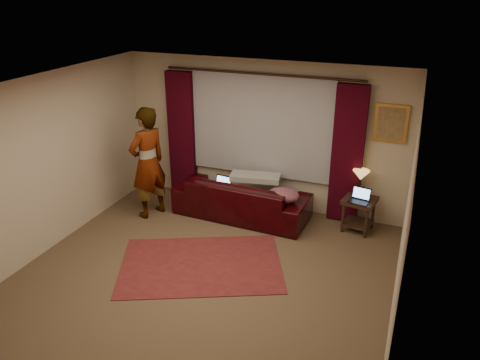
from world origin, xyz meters
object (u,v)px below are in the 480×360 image
tiffany_lamp (360,183)px  laptop_table (359,196)px  laptop_sofa (220,184)px  end_table (358,214)px  person (148,163)px  sofa (242,191)px

tiffany_lamp → laptop_table: size_ratio=1.32×
laptop_sofa → end_table: bearing=14.9°
end_table → person: size_ratio=0.30×
laptop_sofa → sofa: bearing=21.7°
sofa → end_table: bearing=-171.0°
tiffany_lamp → laptop_table: (0.04, -0.27, -0.11)m
sofa → end_table: 1.97m
laptop_sofa → laptop_table: laptop_table is taller
sofa → laptop_sofa: (-0.36, -0.09, 0.11)m
end_table → laptop_table: (-0.00, -0.14, 0.39)m
laptop_sofa → person: 1.27m
laptop_sofa → laptop_table: size_ratio=1.01×
sofa → laptop_table: 1.96m
sofa → person: bearing=22.1°
tiffany_lamp → person: bearing=-165.9°
laptop_sofa → tiffany_lamp: tiffany_lamp is taller
sofa → tiffany_lamp: 1.96m
sofa → tiffany_lamp: bearing=-167.3°
sofa → person: (-1.49, -0.52, 0.50)m
laptop_sofa → end_table: (2.30, 0.30, -0.29)m
sofa → laptop_sofa: size_ratio=6.97×
laptop_sofa → tiffany_lamp: 2.31m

